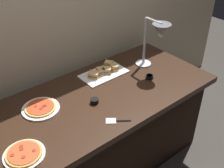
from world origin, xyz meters
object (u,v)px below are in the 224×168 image
object	(u,v)px
sauce_cup_far	(95,101)
sandwich_platter	(104,72)
heat_lamp	(158,34)
pizza_plate_front	(41,108)
pizza_plate_center	(24,154)
sauce_cup_near	(150,77)
serving_spatula	(117,121)

from	to	relation	value
sauce_cup_far	sandwich_platter	bearing A→B (deg)	42.31
heat_lamp	sandwich_platter	distance (m)	0.54
pizza_plate_front	sandwich_platter	xyz separation A→B (m)	(0.64, 0.09, 0.01)
pizza_plate_center	sauce_cup_near	world-z (taller)	same
heat_lamp	pizza_plate_front	bearing A→B (deg)	172.28
heat_lamp	pizza_plate_center	xyz separation A→B (m)	(-1.29, -0.19, -0.33)
serving_spatula	sandwich_platter	bearing A→B (deg)	60.27
pizza_plate_center	serving_spatula	distance (m)	0.62
sandwich_platter	heat_lamp	bearing A→B (deg)	-31.84
pizza_plate_front	pizza_plate_center	xyz separation A→B (m)	(-0.27, -0.32, 0.00)
pizza_plate_center	sandwich_platter	size ratio (longest dim) A/B	0.61
sauce_cup_far	heat_lamp	bearing A→B (deg)	3.62
sauce_cup_near	serving_spatula	xyz separation A→B (m)	(-0.55, -0.24, -0.01)
heat_lamp	sauce_cup_far	world-z (taller)	heat_lamp
pizza_plate_front	sauce_cup_far	world-z (taller)	sauce_cup_far
serving_spatula	sauce_cup_far	bearing A→B (deg)	89.75
sauce_cup_far	serving_spatula	size ratio (longest dim) A/B	0.39
pizza_plate_center	heat_lamp	bearing A→B (deg)	8.24
sauce_cup_far	serving_spatula	xyz separation A→B (m)	(-0.00, -0.26, -0.02)
sauce_cup_near	sandwich_platter	bearing A→B (deg)	129.89
sauce_cup_near	sauce_cup_far	bearing A→B (deg)	177.82
pizza_plate_front	serving_spatula	size ratio (longest dim) A/B	1.73
pizza_plate_center	sandwich_platter	world-z (taller)	sandwich_platter
heat_lamp	pizza_plate_center	distance (m)	1.35
pizza_plate_front	pizza_plate_center	distance (m)	0.43
sandwich_platter	serving_spatula	bearing A→B (deg)	-119.73
pizza_plate_front	sandwich_platter	distance (m)	0.65
serving_spatula	pizza_plate_front	bearing A→B (deg)	127.87
pizza_plate_front	sauce_cup_near	distance (m)	0.91
pizza_plate_center	sandwich_platter	bearing A→B (deg)	24.57
heat_lamp	sandwich_platter	world-z (taller)	heat_lamp
sauce_cup_near	sauce_cup_far	world-z (taller)	sauce_cup_far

